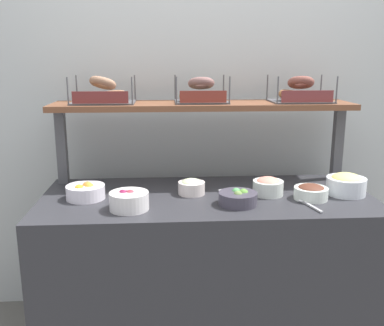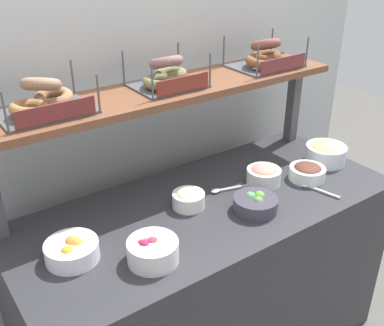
{
  "view_description": "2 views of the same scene",
  "coord_description": "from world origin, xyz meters",
  "px_view_note": "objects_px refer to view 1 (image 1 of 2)",
  "views": [
    {
      "loc": [
        -0.21,
        -2.05,
        1.51
      ],
      "look_at": [
        -0.07,
        0.0,
        1.02
      ],
      "focal_mm": 40.85,
      "sensor_mm": 36.0,
      "label": 1
    },
    {
      "loc": [
        -0.98,
        -1.27,
        1.87
      ],
      "look_at": [
        -0.01,
        0.09,
        1.01
      ],
      "focal_mm": 43.05,
      "sensor_mm": 36.0,
      "label": 2
    }
  ],
  "objects_px": {
    "bowl_fruit_salad": "(86,191)",
    "bagel_basket_poppy": "(201,94)",
    "bowl_veggie_mix": "(238,198)",
    "bagel_basket_everything": "(103,94)",
    "bowl_beet_salad": "(129,200)",
    "bowl_chocolate_spread": "(311,192)",
    "serving_spoon_near_plate": "(230,191)",
    "bagel_basket_cinnamon_raisin": "(300,93)",
    "bowl_lox_spread": "(268,186)",
    "bowl_scallion_spread": "(192,186)",
    "serving_spoon_by_edge": "(307,203)",
    "bowl_egg_salad": "(346,184)"
  },
  "relations": [
    {
      "from": "bowl_veggie_mix",
      "to": "bagel_basket_cinnamon_raisin",
      "type": "height_order",
      "value": "bagel_basket_cinnamon_raisin"
    },
    {
      "from": "bowl_egg_salad",
      "to": "bowl_fruit_salad",
      "type": "bearing_deg",
      "value": 179.49
    },
    {
      "from": "bowl_fruit_salad",
      "to": "bagel_basket_everything",
      "type": "distance_m",
      "value": 0.53
    },
    {
      "from": "serving_spoon_near_plate",
      "to": "serving_spoon_by_edge",
      "type": "height_order",
      "value": "same"
    },
    {
      "from": "bowl_veggie_mix",
      "to": "bowl_egg_salad",
      "type": "height_order",
      "value": "bowl_egg_salad"
    },
    {
      "from": "bowl_chocolate_spread",
      "to": "bagel_basket_cinnamon_raisin",
      "type": "bearing_deg",
      "value": 84.99
    },
    {
      "from": "bowl_lox_spread",
      "to": "bowl_beet_salad",
      "type": "bearing_deg",
      "value": -165.65
    },
    {
      "from": "bowl_lox_spread",
      "to": "bowl_veggie_mix",
      "type": "relative_size",
      "value": 0.84
    },
    {
      "from": "bowl_beet_salad",
      "to": "bagel_basket_poppy",
      "type": "relative_size",
      "value": 0.63
    },
    {
      "from": "serving_spoon_near_plate",
      "to": "bagel_basket_poppy",
      "type": "distance_m",
      "value": 0.54
    },
    {
      "from": "bowl_veggie_mix",
      "to": "bagel_basket_everything",
      "type": "distance_m",
      "value": 0.89
    },
    {
      "from": "bowl_fruit_salad",
      "to": "bagel_basket_cinnamon_raisin",
      "type": "height_order",
      "value": "bagel_basket_cinnamon_raisin"
    },
    {
      "from": "bowl_egg_salad",
      "to": "bowl_beet_salad",
      "type": "distance_m",
      "value": 1.07
    },
    {
      "from": "bowl_fruit_salad",
      "to": "bowl_scallion_spread",
      "type": "height_order",
      "value": "bowl_fruit_salad"
    },
    {
      "from": "bowl_chocolate_spread",
      "to": "bowl_veggie_mix",
      "type": "distance_m",
      "value": 0.37
    },
    {
      "from": "bowl_lox_spread",
      "to": "serving_spoon_by_edge",
      "type": "xyz_separation_m",
      "value": [
        0.14,
        -0.17,
        -0.04
      ]
    },
    {
      "from": "bagel_basket_cinnamon_raisin",
      "to": "bagel_basket_everything",
      "type": "bearing_deg",
      "value": 179.58
    },
    {
      "from": "bagel_basket_poppy",
      "to": "bowl_lox_spread",
      "type": "bearing_deg",
      "value": -42.54
    },
    {
      "from": "bowl_chocolate_spread",
      "to": "bagel_basket_everything",
      "type": "height_order",
      "value": "bagel_basket_everything"
    },
    {
      "from": "serving_spoon_by_edge",
      "to": "bagel_basket_cinnamon_raisin",
      "type": "xyz_separation_m",
      "value": [
        0.08,
        0.44,
        0.47
      ]
    },
    {
      "from": "bowl_fruit_salad",
      "to": "bowl_scallion_spread",
      "type": "distance_m",
      "value": 0.51
    },
    {
      "from": "bowl_chocolate_spread",
      "to": "bowl_egg_salad",
      "type": "distance_m",
      "value": 0.21
    },
    {
      "from": "bowl_fruit_salad",
      "to": "bowl_egg_salad",
      "type": "distance_m",
      "value": 1.28
    },
    {
      "from": "bowl_egg_salad",
      "to": "bowl_chocolate_spread",
      "type": "bearing_deg",
      "value": -161.84
    },
    {
      "from": "bowl_chocolate_spread",
      "to": "bowl_egg_salad",
      "type": "height_order",
      "value": "bowl_egg_salad"
    },
    {
      "from": "serving_spoon_near_plate",
      "to": "bagel_basket_poppy",
      "type": "bearing_deg",
      "value": 118.96
    },
    {
      "from": "bowl_lox_spread",
      "to": "bowl_egg_salad",
      "type": "bearing_deg",
      "value": -2.48
    },
    {
      "from": "serving_spoon_by_edge",
      "to": "bowl_veggie_mix",
      "type": "bearing_deg",
      "value": 175.11
    },
    {
      "from": "bowl_lox_spread",
      "to": "bagel_basket_poppy",
      "type": "bearing_deg",
      "value": 137.46
    },
    {
      "from": "bowl_fruit_salad",
      "to": "bowl_egg_salad",
      "type": "relative_size",
      "value": 0.96
    },
    {
      "from": "bowl_lox_spread",
      "to": "bagel_basket_cinnamon_raisin",
      "type": "xyz_separation_m",
      "value": [
        0.22,
        0.27,
        0.43
      ]
    },
    {
      "from": "bowl_fruit_salad",
      "to": "bagel_basket_poppy",
      "type": "distance_m",
      "value": 0.78
    },
    {
      "from": "serving_spoon_near_plate",
      "to": "bagel_basket_cinnamon_raisin",
      "type": "distance_m",
      "value": 0.66
    },
    {
      "from": "bowl_egg_salad",
      "to": "bagel_basket_poppy",
      "type": "distance_m",
      "value": 0.87
    },
    {
      "from": "bowl_egg_salad",
      "to": "bagel_basket_poppy",
      "type": "height_order",
      "value": "bagel_basket_poppy"
    },
    {
      "from": "bagel_basket_everything",
      "to": "bagel_basket_cinnamon_raisin",
      "type": "relative_size",
      "value": 1.03
    },
    {
      "from": "bowl_beet_salad",
      "to": "bagel_basket_cinnamon_raisin",
      "type": "relative_size",
      "value": 0.56
    },
    {
      "from": "bowl_fruit_salad",
      "to": "bowl_beet_salad",
      "type": "height_order",
      "value": "bowl_beet_salad"
    },
    {
      "from": "bowl_lox_spread",
      "to": "serving_spoon_near_plate",
      "type": "bearing_deg",
      "value": 164.45
    },
    {
      "from": "serving_spoon_by_edge",
      "to": "bagel_basket_everything",
      "type": "distance_m",
      "value": 1.16
    },
    {
      "from": "bagel_basket_everything",
      "to": "bagel_basket_cinnamon_raisin",
      "type": "height_order",
      "value": "bagel_basket_everything"
    },
    {
      "from": "bowl_fruit_salad",
      "to": "serving_spoon_by_edge",
      "type": "bearing_deg",
      "value": -8.8
    },
    {
      "from": "bowl_beet_salad",
      "to": "bowl_lox_spread",
      "type": "bearing_deg",
      "value": 14.35
    },
    {
      "from": "serving_spoon_by_edge",
      "to": "bowl_egg_salad",
      "type": "bearing_deg",
      "value": 31.44
    },
    {
      "from": "bowl_fruit_salad",
      "to": "bowl_veggie_mix",
      "type": "relative_size",
      "value": 1.03
    },
    {
      "from": "bowl_lox_spread",
      "to": "bowl_beet_salad",
      "type": "height_order",
      "value": "bowl_lox_spread"
    },
    {
      "from": "bagel_basket_poppy",
      "to": "bowl_scallion_spread",
      "type": "bearing_deg",
      "value": -104.79
    },
    {
      "from": "bowl_chocolate_spread",
      "to": "serving_spoon_near_plate",
      "type": "relative_size",
      "value": 0.91
    },
    {
      "from": "bowl_lox_spread",
      "to": "bowl_egg_salad",
      "type": "distance_m",
      "value": 0.39
    },
    {
      "from": "bagel_basket_cinnamon_raisin",
      "to": "bowl_lox_spread",
      "type": "bearing_deg",
      "value": -129.08
    }
  ]
}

